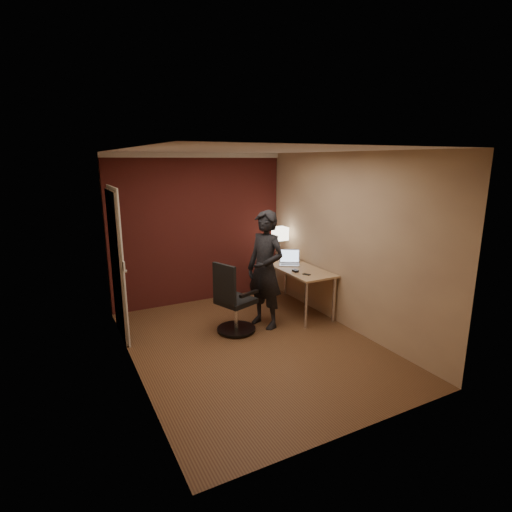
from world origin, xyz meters
The scene contains 8 objects.
room centered at (-0.27, 1.54, 1.37)m, with size 4.00×4.00×4.00m.
desk centered at (1.25, 0.79, 0.60)m, with size 0.60×1.50×0.73m.
desk_lamp centered at (1.27, 1.43, 1.15)m, with size 0.22×0.22×0.54m.
laptop centered at (1.18, 0.97, 0.79)m, with size 0.42×0.39×0.23m.
mouse centered at (1.02, 0.53, 0.75)m, with size 0.06×0.10×0.03m, color black.
phone centered at (1.08, 0.33, 0.73)m, with size 0.06×0.12×0.01m, color black.
office_chair centered at (-0.07, 0.44, 0.45)m, with size 0.58×0.64×1.01m.
person centered at (0.46, 0.46, 0.85)m, with size 0.62×0.41×1.71m, color black.
Camera 1 is at (-2.21, -4.36, 2.40)m, focal length 28.00 mm.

